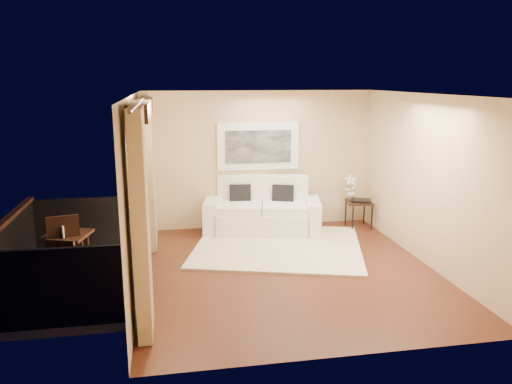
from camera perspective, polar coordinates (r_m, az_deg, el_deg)
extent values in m
plane|color=#532818|center=(7.89, 3.71, -8.95)|extent=(5.00, 5.00, 0.00)
plane|color=white|center=(7.33, 4.02, 11.05)|extent=(5.00, 5.00, 0.00)
plane|color=#CDB489|center=(9.90, 0.38, 3.70)|extent=(4.50, 0.00, 4.50)
plane|color=#CDB489|center=(5.18, 10.53, -5.11)|extent=(4.50, 0.00, 4.50)
plane|color=#CDB489|center=(8.32, 19.08, 1.22)|extent=(0.00, 5.00, 5.00)
plane|color=#CDB489|center=(9.11, -12.93, 2.56)|extent=(0.00, 2.70, 2.70)
plane|color=#CDB489|center=(5.51, -14.61, -4.24)|extent=(0.00, 2.70, 2.70)
plane|color=#CDB489|center=(7.13, -14.07, 9.44)|extent=(0.00, 2.40, 2.40)
cube|color=black|center=(7.13, -13.09, 9.25)|extent=(0.28, 2.40, 0.22)
cube|color=#605B56|center=(7.83, -19.70, -10.37)|extent=(1.80, 2.60, 0.12)
cube|color=black|center=(7.83, -26.26, -6.58)|extent=(0.06, 2.60, 1.00)
cube|color=black|center=(8.83, -18.67, -3.80)|extent=(1.80, 0.06, 1.00)
cube|color=black|center=(6.47, -21.89, -10.18)|extent=(1.80, 0.06, 1.00)
cube|color=black|center=(7.69, -26.64, -2.91)|extent=(0.10, 2.60, 0.06)
cube|color=tan|center=(8.81, -12.10, 2.06)|extent=(0.16, 0.75, 2.62)
cube|color=tan|center=(5.79, -13.00, -3.61)|extent=(0.16, 0.75, 2.62)
cylinder|color=#4C473F|center=(7.12, -12.97, 10.14)|extent=(0.04, 4.80, 0.04)
cube|color=white|center=(9.82, 0.25, 5.22)|extent=(1.62, 0.05, 0.92)
cube|color=black|center=(9.79, 0.29, 5.19)|extent=(1.30, 0.02, 0.64)
cube|color=#F3E7C3|center=(8.90, 2.52, -6.22)|extent=(3.47, 3.21, 0.04)
cube|color=white|center=(9.68, 0.73, -3.37)|extent=(1.94, 1.29, 0.44)
cube|color=white|center=(9.93, 0.78, -0.52)|extent=(1.79, 0.60, 0.86)
cube|color=white|center=(9.72, -5.03, -2.72)|extent=(0.44, 0.97, 0.65)
cube|color=white|center=(9.68, 6.51, -2.81)|extent=(0.44, 0.97, 0.65)
cube|color=white|center=(9.59, -1.84, -1.72)|extent=(0.99, 0.99, 0.15)
cube|color=white|center=(9.57, 3.30, -1.76)|extent=(0.99, 0.99, 0.15)
cube|color=black|center=(9.78, -1.82, -0.35)|extent=(0.44, 0.24, 0.43)
cube|color=black|center=(9.76, 3.10, -0.39)|extent=(0.46, 0.32, 0.43)
cube|color=black|center=(10.12, 11.70, -1.15)|extent=(0.58, 0.58, 0.04)
cylinder|color=black|center=(9.94, 10.99, -2.98)|extent=(0.03, 0.03, 0.50)
cylinder|color=black|center=(10.09, 13.10, -2.85)|extent=(0.03, 0.03, 0.50)
cylinder|color=black|center=(10.30, 10.21, -2.39)|extent=(0.03, 0.03, 0.50)
cylinder|color=black|center=(10.44, 12.25, -2.28)|extent=(0.03, 0.03, 0.50)
cube|color=black|center=(10.08, 11.95, -0.96)|extent=(0.46, 0.41, 0.05)
imported|color=white|center=(10.14, 10.76, 0.52)|extent=(0.28, 0.20, 0.52)
cube|color=black|center=(7.83, -20.81, -4.64)|extent=(0.74, 0.74, 0.05)
cylinder|color=black|center=(7.77, -22.71, -7.73)|extent=(0.04, 0.04, 0.66)
cylinder|color=black|center=(7.67, -19.12, -7.68)|extent=(0.04, 0.04, 0.66)
cylinder|color=black|center=(8.22, -22.00, -6.55)|extent=(0.04, 0.04, 0.66)
cylinder|color=black|center=(8.13, -18.60, -6.49)|extent=(0.04, 0.04, 0.66)
cube|color=black|center=(7.94, -21.00, -6.05)|extent=(0.52, 0.52, 0.05)
cube|color=black|center=(7.67, -21.12, -4.65)|extent=(0.44, 0.14, 0.58)
cylinder|color=black|center=(8.19, -19.65, -7.19)|extent=(0.03, 0.03, 0.45)
cylinder|color=black|center=(8.19, -22.16, -7.41)|extent=(0.03, 0.03, 0.45)
cylinder|color=black|center=(7.85, -19.51, -8.05)|extent=(0.03, 0.03, 0.45)
cylinder|color=black|center=(7.85, -22.13, -8.27)|extent=(0.03, 0.03, 0.45)
cube|color=black|center=(6.94, -21.90, -9.36)|extent=(0.49, 0.49, 0.05)
cube|color=black|center=(7.00, -21.33, -7.10)|extent=(0.38, 0.17, 0.51)
cylinder|color=black|center=(6.98, -23.53, -11.31)|extent=(0.03, 0.03, 0.40)
cylinder|color=black|center=(6.82, -21.26, -11.66)|extent=(0.03, 0.03, 0.40)
cylinder|color=black|center=(7.22, -22.21, -10.37)|extent=(0.03, 0.03, 0.40)
cylinder|color=black|center=(7.07, -19.99, -10.68)|extent=(0.03, 0.03, 0.40)
cylinder|color=silver|center=(7.90, -21.54, -3.62)|extent=(0.18, 0.18, 0.20)
cylinder|color=red|center=(7.89, -20.05, -4.01)|extent=(0.06, 0.06, 0.07)
cylinder|color=silver|center=(7.60, -21.20, -4.30)|extent=(0.04, 0.04, 0.18)
cylinder|color=white|center=(7.73, -19.74, -4.12)|extent=(0.06, 0.06, 0.12)
cylinder|color=silver|center=(7.80, -19.97, -4.00)|extent=(0.06, 0.06, 0.12)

